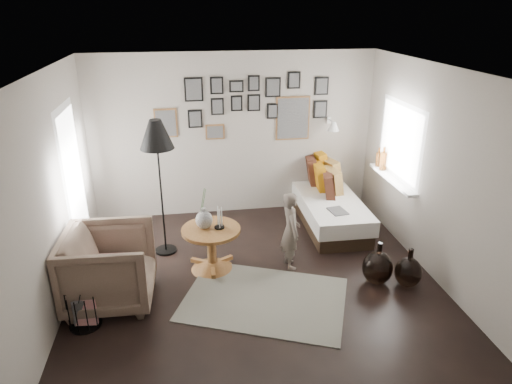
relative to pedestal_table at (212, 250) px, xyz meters
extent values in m
plane|color=black|center=(0.52, -0.60, -0.27)|extent=(4.80, 4.80, 0.00)
plane|color=gray|center=(0.52, 1.80, 1.03)|extent=(4.50, 0.00, 4.50)
plane|color=gray|center=(0.52, -3.00, 1.03)|extent=(4.50, 0.00, 4.50)
plane|color=gray|center=(-1.73, -0.60, 1.03)|extent=(0.00, 4.80, 4.80)
plane|color=gray|center=(2.77, -0.60, 1.03)|extent=(0.00, 4.80, 4.80)
plane|color=white|center=(0.52, -0.60, 2.33)|extent=(4.80, 4.80, 0.00)
plane|color=white|center=(-1.72, 0.60, 0.78)|extent=(0.00, 2.14, 2.14)
plane|color=white|center=(-1.72, 0.60, 0.78)|extent=(0.00, 1.88, 1.88)
plane|color=white|center=(-1.72, 0.60, 0.78)|extent=(0.00, 1.93, 1.93)
plane|color=white|center=(2.75, 0.60, 1.18)|extent=(0.00, 1.30, 1.30)
plane|color=white|center=(2.75, 0.60, 1.18)|extent=(0.00, 1.14, 1.14)
cube|color=white|center=(2.69, 0.60, 0.61)|extent=(0.15, 1.32, 0.04)
cylinder|color=#8C4C14|center=(2.69, 0.95, 0.77)|extent=(0.10, 0.10, 0.28)
cylinder|color=#8C4C14|center=(2.69, 1.12, 0.74)|extent=(0.08, 0.08, 0.22)
cube|color=brown|center=(-0.53, 1.79, 1.28)|extent=(0.35, 0.03, 0.45)
cube|color=black|center=(-0.53, 1.77, 1.28)|extent=(0.30, 0.01, 0.40)
cube|color=black|center=(-0.08, 1.79, 1.78)|extent=(0.28, 0.03, 0.36)
cube|color=black|center=(-0.08, 1.77, 1.78)|extent=(0.23, 0.01, 0.31)
cube|color=black|center=(-0.08, 1.79, 1.33)|extent=(0.22, 0.03, 0.28)
cube|color=black|center=(-0.08, 1.77, 1.33)|extent=(0.17, 0.01, 0.23)
cube|color=black|center=(0.27, 1.79, 1.83)|extent=(0.20, 0.03, 0.26)
cube|color=black|center=(0.27, 1.77, 1.83)|extent=(0.15, 0.01, 0.21)
cube|color=black|center=(0.27, 1.79, 1.51)|extent=(0.20, 0.03, 0.26)
cube|color=black|center=(0.27, 1.77, 1.51)|extent=(0.15, 0.01, 0.21)
cube|color=black|center=(0.57, 1.79, 1.81)|extent=(0.22, 0.03, 0.18)
cube|color=black|center=(0.57, 1.77, 1.81)|extent=(0.17, 0.01, 0.13)
cube|color=black|center=(0.57, 1.79, 1.55)|extent=(0.18, 0.03, 0.24)
cube|color=black|center=(0.57, 1.77, 1.55)|extent=(0.13, 0.01, 0.19)
cube|color=black|center=(0.84, 1.79, 1.85)|extent=(0.18, 0.03, 0.24)
cube|color=black|center=(0.84, 1.77, 1.85)|extent=(0.13, 0.01, 0.19)
cube|color=black|center=(0.84, 1.79, 1.55)|extent=(0.20, 0.03, 0.26)
cube|color=black|center=(0.84, 1.77, 1.55)|extent=(0.15, 0.01, 0.21)
cube|color=black|center=(1.14, 1.79, 1.78)|extent=(0.24, 0.03, 0.30)
cube|color=black|center=(1.14, 1.77, 1.78)|extent=(0.19, 0.01, 0.25)
cube|color=black|center=(1.14, 1.79, 1.41)|extent=(0.18, 0.03, 0.24)
cube|color=black|center=(1.14, 1.77, 1.41)|extent=(0.13, 0.01, 0.19)
cube|color=brown|center=(1.47, 1.79, 1.28)|extent=(0.55, 0.03, 0.70)
cube|color=black|center=(1.47, 1.77, 1.28)|extent=(0.50, 0.01, 0.65)
cube|color=black|center=(1.47, 1.79, 1.88)|extent=(0.20, 0.03, 0.26)
cube|color=black|center=(1.47, 1.77, 1.88)|extent=(0.15, 0.01, 0.21)
cube|color=black|center=(1.92, 1.79, 1.78)|extent=(0.22, 0.03, 0.28)
cube|color=black|center=(1.92, 1.77, 1.78)|extent=(0.17, 0.01, 0.23)
cube|color=black|center=(1.92, 1.79, 1.41)|extent=(0.22, 0.03, 0.28)
cube|color=black|center=(1.92, 1.77, 1.41)|extent=(0.17, 0.01, 0.23)
cube|color=brown|center=(0.22, 1.79, 1.11)|extent=(0.30, 0.03, 0.24)
cube|color=black|center=(0.22, 1.77, 1.11)|extent=(0.25, 0.01, 0.19)
cube|color=white|center=(2.07, 1.77, 1.23)|extent=(0.06, 0.04, 0.10)
cylinder|color=white|center=(2.07, 1.65, 1.25)|extent=(0.02, 0.24, 0.02)
cone|color=white|center=(2.07, 1.52, 1.19)|extent=(0.18, 0.18, 0.14)
cube|color=beige|center=(0.56, -0.78, -0.27)|extent=(2.22, 1.92, 0.01)
cone|color=brown|center=(0.00, 0.00, -0.22)|extent=(0.56, 0.56, 0.11)
cylinder|color=brown|center=(0.00, 0.00, 0.03)|extent=(0.12, 0.12, 0.43)
cylinder|color=brown|center=(0.00, 0.00, 0.30)|extent=(0.76, 0.76, 0.04)
ellipsoid|color=black|center=(-0.08, 0.02, 0.44)|extent=(0.22, 0.22, 0.24)
cylinder|color=black|center=(-0.08, 0.02, 0.58)|extent=(0.06, 0.06, 0.04)
cylinder|color=black|center=(0.11, 0.00, 0.33)|extent=(0.13, 0.13, 0.02)
cube|color=black|center=(1.92, 1.08, -0.16)|extent=(0.83, 1.92, 0.22)
cube|color=silver|center=(1.92, 1.08, 0.06)|extent=(0.89, 1.98, 0.24)
cube|color=#A66309|center=(1.94, 1.86, 0.43)|extent=(0.30, 0.59, 0.56)
cube|color=#361A11|center=(1.80, 1.76, 0.40)|extent=(0.28, 0.53, 0.50)
cube|color=brown|center=(2.06, 1.60, 0.39)|extent=(0.35, 0.53, 0.48)
cube|color=#A66309|center=(1.86, 1.46, 0.38)|extent=(0.25, 0.48, 0.46)
cube|color=brown|center=(2.02, 1.28, 0.36)|extent=(0.29, 0.45, 0.42)
cube|color=#361A11|center=(1.92, 1.13, 0.35)|extent=(0.30, 0.44, 0.40)
cube|color=black|center=(1.87, 0.53, 0.19)|extent=(0.27, 0.33, 0.02)
imported|color=brown|center=(-1.20, -0.51, 0.18)|extent=(1.03, 1.00, 0.90)
cube|color=silver|center=(-1.17, -0.46, 0.21)|extent=(0.44, 0.45, 0.18)
cylinder|color=black|center=(-0.62, 0.56, -0.26)|extent=(0.30, 0.30, 0.03)
cylinder|color=black|center=(-0.62, 0.56, 0.57)|extent=(0.03, 0.03, 1.69)
cone|color=black|center=(-0.62, 0.56, 1.43)|extent=(0.44, 0.44, 0.38)
cube|color=black|center=(-1.45, -0.93, -0.09)|extent=(0.24, 0.18, 0.31)
cube|color=silver|center=(-1.42, -0.95, -0.09)|extent=(0.23, 0.10, 0.31)
ellipsoid|color=black|center=(2.01, -0.66, -0.06)|extent=(0.38, 0.38, 0.43)
cylinder|color=black|center=(2.01, -0.66, 0.23)|extent=(0.06, 0.06, 0.13)
ellipsoid|color=black|center=(2.36, -0.78, -0.08)|extent=(0.33, 0.33, 0.38)
cylinder|color=black|center=(2.36, -0.78, 0.17)|extent=(0.06, 0.06, 0.13)
imported|color=#63574E|center=(1.02, -0.09, 0.25)|extent=(0.27, 0.40, 1.05)
camera|label=1|loc=(-0.26, -5.22, 2.97)|focal=32.00mm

